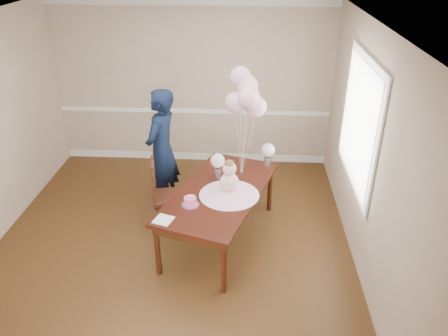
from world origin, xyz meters
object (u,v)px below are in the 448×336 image
dining_table_top (220,192)px  woman (162,150)px  dining_chair_seat (170,197)px  birthday_cake (190,201)px

dining_table_top → woman: bearing=155.6°
dining_table_top → dining_chair_seat: bearing=175.5°
dining_table_top → birthday_cake: birthday_cake is taller
dining_table_top → birthday_cake: size_ratio=13.33×
dining_table_top → birthday_cake: bearing=-114.0°
birthday_cake → dining_chair_seat: bearing=120.1°
birthday_cake → woman: 1.26m
birthday_cake → woman: woman is taller
dining_chair_seat → birthday_cake: bearing=-71.8°
dining_table_top → dining_chair_seat: size_ratio=4.59×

